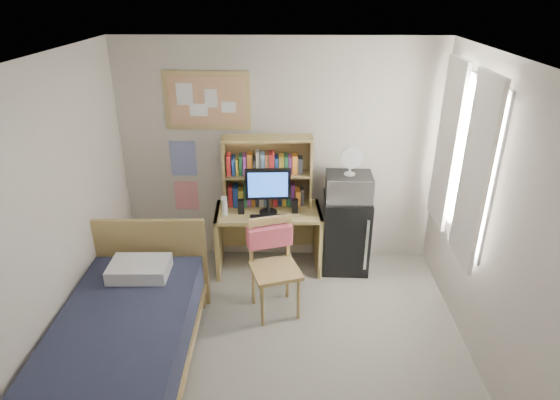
{
  "coord_description": "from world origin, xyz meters",
  "views": [
    {
      "loc": [
        0.15,
        -2.96,
        3.08
      ],
      "look_at": [
        0.04,
        1.2,
        1.15
      ],
      "focal_mm": 30.0,
      "sensor_mm": 36.0,
      "label": 1
    }
  ],
  "objects_px": {
    "desk": "(268,239)",
    "mini_fridge": "(345,233)",
    "bed": "(121,357)",
    "speaker_left": "(241,207)",
    "monitor": "(268,191)",
    "speaker_right": "(295,206)",
    "desk_chair": "(275,270)",
    "bulletin_board": "(207,101)",
    "desk_fan": "(350,162)",
    "microwave": "(349,187)"
  },
  "relations": [
    {
      "from": "desk",
      "to": "mini_fridge",
      "type": "distance_m",
      "value": 0.9
    },
    {
      "from": "mini_fridge",
      "to": "bed",
      "type": "bearing_deg",
      "value": -135.7
    },
    {
      "from": "desk",
      "to": "speaker_left",
      "type": "height_order",
      "value": "speaker_left"
    },
    {
      "from": "monitor",
      "to": "speaker_right",
      "type": "distance_m",
      "value": 0.35
    },
    {
      "from": "desk",
      "to": "desk_chair",
      "type": "bearing_deg",
      "value": -86.31
    },
    {
      "from": "bulletin_board",
      "to": "desk_fan",
      "type": "relative_size",
      "value": 3.14
    },
    {
      "from": "microwave",
      "to": "desk_chair",
      "type": "bearing_deg",
      "value": -131.78
    },
    {
      "from": "mini_fridge",
      "to": "speaker_right",
      "type": "xyz_separation_m",
      "value": [
        -0.59,
        -0.07,
        0.38
      ]
    },
    {
      "from": "bulletin_board",
      "to": "desk_chair",
      "type": "distance_m",
      "value": 1.98
    },
    {
      "from": "speaker_left",
      "to": "speaker_right",
      "type": "height_order",
      "value": "speaker_left"
    },
    {
      "from": "desk",
      "to": "mini_fridge",
      "type": "relative_size",
      "value": 1.33
    },
    {
      "from": "bulletin_board",
      "to": "bed",
      "type": "xyz_separation_m",
      "value": [
        -0.45,
        -2.16,
        -1.62
      ]
    },
    {
      "from": "monitor",
      "to": "desk_fan",
      "type": "bearing_deg",
      "value": 0.94
    },
    {
      "from": "desk_chair",
      "to": "monitor",
      "type": "relative_size",
      "value": 1.89
    },
    {
      "from": "mini_fridge",
      "to": "bulletin_board",
      "type": "bearing_deg",
      "value": 171.42
    },
    {
      "from": "bulletin_board",
      "to": "speaker_right",
      "type": "bearing_deg",
      "value": -19.39
    },
    {
      "from": "desk_chair",
      "to": "mini_fridge",
      "type": "xyz_separation_m",
      "value": [
        0.79,
        0.87,
        -0.05
      ]
    },
    {
      "from": "monitor",
      "to": "microwave",
      "type": "distance_m",
      "value": 0.89
    },
    {
      "from": "desk",
      "to": "bed",
      "type": "relative_size",
      "value": 0.54
    },
    {
      "from": "speaker_left",
      "to": "speaker_right",
      "type": "bearing_deg",
      "value": -0.0
    },
    {
      "from": "desk",
      "to": "speaker_left",
      "type": "relative_size",
      "value": 7.22
    },
    {
      "from": "desk_chair",
      "to": "monitor",
      "type": "xyz_separation_m",
      "value": [
        -0.11,
        0.77,
        0.51
      ]
    },
    {
      "from": "desk_fan",
      "to": "bed",
      "type": "bearing_deg",
      "value": -136.0
    },
    {
      "from": "bed",
      "to": "speaker_right",
      "type": "relative_size",
      "value": 14.1
    },
    {
      "from": "bulletin_board",
      "to": "speaker_left",
      "type": "bearing_deg",
      "value": -45.7
    },
    {
      "from": "microwave",
      "to": "desk_fan",
      "type": "bearing_deg",
      "value": 1.11
    },
    {
      "from": "desk",
      "to": "desk_chair",
      "type": "height_order",
      "value": "desk_chair"
    },
    {
      "from": "bed",
      "to": "microwave",
      "type": "relative_size",
      "value": 4.39
    },
    {
      "from": "bulletin_board",
      "to": "desk_fan",
      "type": "xyz_separation_m",
      "value": [
        1.56,
        -0.29,
        -0.58
      ]
    },
    {
      "from": "mini_fridge",
      "to": "speaker_left",
      "type": "relative_size",
      "value": 5.41
    },
    {
      "from": "desk",
      "to": "speaker_left",
      "type": "xyz_separation_m",
      "value": [
        -0.3,
        -0.08,
        0.46
      ]
    },
    {
      "from": "desk_chair",
      "to": "microwave",
      "type": "xyz_separation_m",
      "value": [
        0.79,
        0.85,
        0.54
      ]
    },
    {
      "from": "mini_fridge",
      "to": "monitor",
      "type": "xyz_separation_m",
      "value": [
        -0.89,
        -0.1,
        0.56
      ]
    },
    {
      "from": "desk",
      "to": "mini_fridge",
      "type": "height_order",
      "value": "mini_fridge"
    },
    {
      "from": "desk_chair",
      "to": "speaker_right",
      "type": "relative_size",
      "value": 6.42
    },
    {
      "from": "desk",
      "to": "mini_fridge",
      "type": "xyz_separation_m",
      "value": [
        0.9,
        0.04,
        0.07
      ]
    },
    {
      "from": "bed",
      "to": "microwave",
      "type": "height_order",
      "value": "microwave"
    },
    {
      "from": "mini_fridge",
      "to": "bed",
      "type": "height_order",
      "value": "mini_fridge"
    },
    {
      "from": "speaker_right",
      "to": "microwave",
      "type": "relative_size",
      "value": 0.31
    },
    {
      "from": "speaker_right",
      "to": "mini_fridge",
      "type": "bearing_deg",
      "value": 3.32
    },
    {
      "from": "desk_fan",
      "to": "desk",
      "type": "bearing_deg",
      "value": -177.91
    },
    {
      "from": "desk_chair",
      "to": "bed",
      "type": "xyz_separation_m",
      "value": [
        -1.23,
        -1.03,
        -0.2
      ]
    },
    {
      "from": "bulletin_board",
      "to": "speaker_right",
      "type": "height_order",
      "value": "bulletin_board"
    },
    {
      "from": "monitor",
      "to": "mini_fridge",
      "type": "bearing_deg",
      "value": 2.21
    },
    {
      "from": "speaker_right",
      "to": "bulletin_board",
      "type": "bearing_deg",
      "value": 156.72
    },
    {
      "from": "speaker_right",
      "to": "speaker_left",
      "type": "bearing_deg",
      "value": 180.0
    },
    {
      "from": "desk",
      "to": "desk_chair",
      "type": "xyz_separation_m",
      "value": [
        0.11,
        -0.83,
        0.13
      ]
    },
    {
      "from": "bed",
      "to": "monitor",
      "type": "distance_m",
      "value": 2.23
    },
    {
      "from": "desk_chair",
      "to": "monitor",
      "type": "distance_m",
      "value": 0.93
    },
    {
      "from": "bulletin_board",
      "to": "speaker_right",
      "type": "relative_size",
      "value": 6.04
    }
  ]
}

